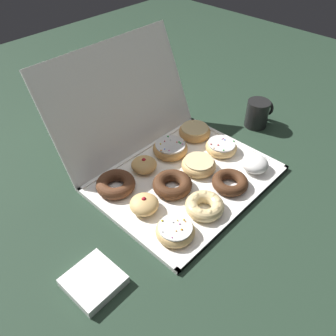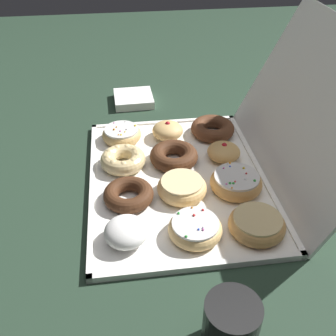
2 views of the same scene
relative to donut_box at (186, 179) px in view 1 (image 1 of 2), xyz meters
The scene contains 17 objects.
ground_plane 0.01m from the donut_box, ahead, with size 3.00×3.00×0.00m, color #233828.
donut_box is the anchor object (origin of this frame).
box_lid_open 0.34m from the donut_box, 90.00° to the left, with size 0.55×0.38×0.01m, color white.
sprinkle_donut_0 0.23m from the donut_box, 146.43° to the right, with size 0.11×0.11×0.04m.
cruller_donut_1 0.15m from the donut_box, 117.95° to the right, with size 0.11×0.11×0.04m.
chocolate_cake_ring_donut_2 0.14m from the donut_box, 61.83° to the right, with size 0.11×0.11×0.03m.
powdered_filled_donut_3 0.23m from the donut_box, 35.49° to the right, with size 0.09×0.09×0.05m.
jelly_filled_donut_4 0.19m from the donut_box, behind, with size 0.09×0.09×0.05m.
chocolate_cake_ring_donut_5 0.07m from the donut_box, behind, with size 0.12×0.12×0.04m.
glazed_ring_donut_6 0.06m from the donut_box, ahead, with size 0.11×0.11×0.04m.
sprinkle_donut_7 0.19m from the donut_box, ahead, with size 0.11×0.11×0.04m.
chocolate_cake_ring_donut_8 0.23m from the donut_box, 145.54° to the left, with size 0.12×0.12×0.04m.
jelly_filled_donut_9 0.15m from the donut_box, 116.67° to the left, with size 0.08×0.08×0.05m.
sprinkle_donut_10 0.14m from the donut_box, 65.07° to the left, with size 0.12×0.12×0.04m.
glazed_ring_donut_11 0.24m from the donut_box, 34.10° to the left, with size 0.12×0.12×0.04m.
coffee_mug 0.43m from the donut_box, ahead, with size 0.11×0.09×0.10m.
napkin_stack 0.44m from the donut_box, 169.49° to the right, with size 0.12×0.12×0.03m, color white.
Camera 1 is at (-0.63, -0.52, 0.77)m, focal length 37.17 mm.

